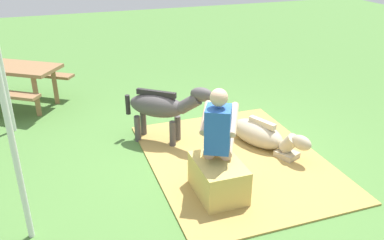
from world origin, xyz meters
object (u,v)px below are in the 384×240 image
Objects in this scene: person_seated at (219,134)px; picnic_bench at (16,75)px; pony_lying at (262,135)px; pony_standing at (162,107)px; tent_pole_left at (12,141)px; hay_bale at (218,179)px; tent_pole_right at (1,63)px.

person_seated is 4.25m from picnic_bench.
pony_lying is (0.74, -1.01, -0.54)m from person_seated.
pony_standing is 1.50m from pony_lying.
picnic_bench is at bearing 43.13° from pony_standing.
pony_lying is 0.61× the size of tent_pole_left.
hay_bale is 0.54× the size of person_seated.
tent_pole_left reaches higher than pony_standing.
pony_standing is at bearing -49.75° from tent_pole_left.
pony_standing is (1.37, 0.30, -0.16)m from person_seated.
tent_pole_right is (1.78, 3.43, 0.91)m from pony_lying.
pony_standing is 0.51× the size of tent_pole_left.
hay_bale is 0.54× the size of pony_lying.
hay_bale is 4.36m from picnic_bench.
pony_lying is at bearing -73.55° from tent_pole_left.
pony_standing reaches higher than picnic_bench.
tent_pole_left is 1.00× the size of tent_pole_right.
picnic_bench reaches higher than pony_lying.
tent_pole_left is at bearing 95.03° from person_seated.
hay_bale is 2.27m from tent_pole_left.
hay_bale is at bearing -138.46° from tent_pole_right.
pony_lying is 0.68× the size of picnic_bench.
pony_standing reaches higher than pony_lying.
tent_pole_left reaches higher than person_seated.
tent_pole_right is at bearing 175.67° from picnic_bench.
pony_standing is at bearing 64.29° from pony_lying.
pony_lying is 4.39m from picnic_bench.
person_seated is (0.15, -0.05, 0.50)m from hay_bale.
pony_standing is 0.85× the size of pony_lying.
pony_lying is at bearing -117.41° from tent_pole_right.
hay_bale is at bearing -170.83° from pony_standing.
pony_standing is 2.47m from tent_pole_right.
tent_pole_left is (-0.93, 3.15, 0.91)m from pony_lying.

